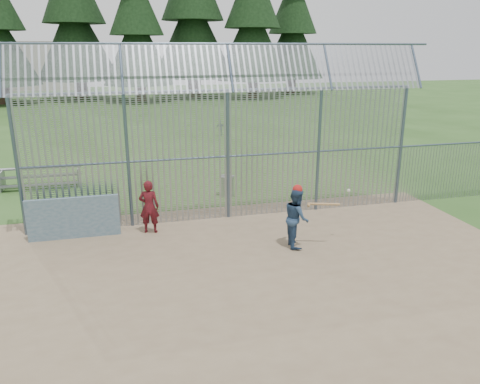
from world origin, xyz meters
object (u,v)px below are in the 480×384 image
object	(u,v)px
batter	(297,218)
onlooker	(149,207)
dugout_wall	(74,218)
trash_can	(227,186)
bleacher	(41,177)

from	to	relation	value
batter	onlooker	bearing A→B (deg)	69.58
dugout_wall	trash_can	world-z (taller)	dugout_wall
batter	bleacher	world-z (taller)	batter
batter	trash_can	xyz separation A→B (m)	(-0.81, 4.94, -0.45)
dugout_wall	trash_can	distance (m)	5.83
trash_can	onlooker	bearing A→B (deg)	-134.95
dugout_wall	batter	size ratio (longest dim) A/B	1.54
trash_can	dugout_wall	bearing A→B (deg)	-150.39
dugout_wall	onlooker	bearing A→B (deg)	-2.66
trash_can	bleacher	distance (m)	7.32
dugout_wall	batter	world-z (taller)	batter
onlooker	trash_can	bearing A→B (deg)	-122.83
dugout_wall	bleacher	bearing A→B (deg)	106.37
batter	onlooker	xyz separation A→B (m)	(-3.78, 1.96, -0.02)
dugout_wall	bleacher	size ratio (longest dim) A/B	0.83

